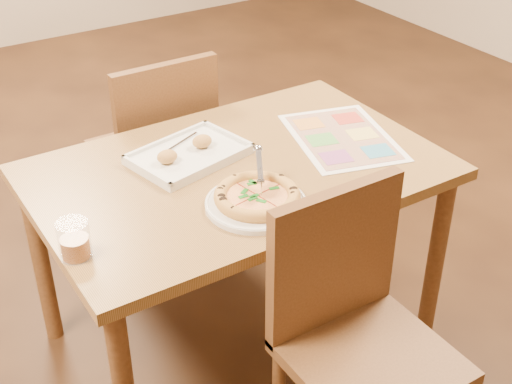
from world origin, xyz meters
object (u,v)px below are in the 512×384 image
dining_table (238,189)px  pizza (257,196)px  glass_tumbler (75,242)px  menu (342,137)px  chair_near (352,308)px  appetizer_tray (189,155)px  plate (256,204)px  pizza_cutter (260,170)px  chair_far (159,136)px

dining_table → pizza: (-0.07, -0.22, 0.11)m
glass_tumbler → menu: 1.03m
menu → chair_near: bearing=-125.3°
appetizer_tray → glass_tumbler: 0.59m
menu → plate: bearing=-156.9°
plate → menu: (0.48, 0.21, -0.01)m
glass_tumbler → menu: (1.02, 0.16, -0.04)m
plate → pizza_cutter: (0.04, 0.04, 0.08)m
chair_far → pizza: bearing=85.4°
chair_near → appetizer_tray: bearing=98.3°
dining_table → chair_far: 0.61m
pizza_cutter → chair_far: bearing=26.4°
dining_table → plate: 0.26m
chair_near → glass_tumbler: (-0.61, 0.42, 0.20)m
glass_tumbler → chair_far: bearing=52.1°
glass_tumbler → chair_near: bearing=-35.0°
pizza → pizza_cutter: bearing=48.6°
chair_far → plate: bearing=84.9°
dining_table → glass_tumbler: 0.65m
chair_near → appetizer_tray: (-0.11, 0.73, 0.17)m
chair_far → menu: (0.41, -0.62, 0.16)m
pizza → chair_far: bearing=85.4°
chair_far → glass_tumbler: bearing=52.1°
pizza → appetizer_tray: 0.36m
pizza_cutter → appetizer_tray: bearing=41.9°
menu → glass_tumbler: bearing=-171.3°
pizza_cutter → plate: bearing=165.5°
dining_table → menu: 0.42m
plate → menu: size_ratio=0.67×
chair_near → plate: 0.41m
chair_far → glass_tumbler: size_ratio=4.37×
pizza_cutter → pizza: bearing=167.3°
appetizer_tray → chair_near: bearing=-81.7°
appetizer_tray → glass_tumbler: size_ratio=3.81×
dining_table → appetizer_tray: bearing=128.8°
chair_near → menu: bearing=54.7°
chair_near → menu: 0.73m
chair_near → pizza_cutter: bearing=94.5°
pizza → glass_tumbler: size_ratio=2.39×
chair_near → pizza_cutter: 0.48m
dining_table → chair_near: size_ratio=2.77×
dining_table → pizza: size_ratio=5.04×
dining_table → plate: (-0.07, -0.23, 0.09)m
dining_table → chair_near: bearing=-90.0°
pizza → glass_tumbler: 0.54m
dining_table → chair_far: size_ratio=2.77×
plate → glass_tumbler: size_ratio=2.80×
pizza → pizza_cutter: size_ratio=1.76×
pizza → dining_table: bearing=73.5°
plate → glass_tumbler: (-0.53, 0.05, 0.04)m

